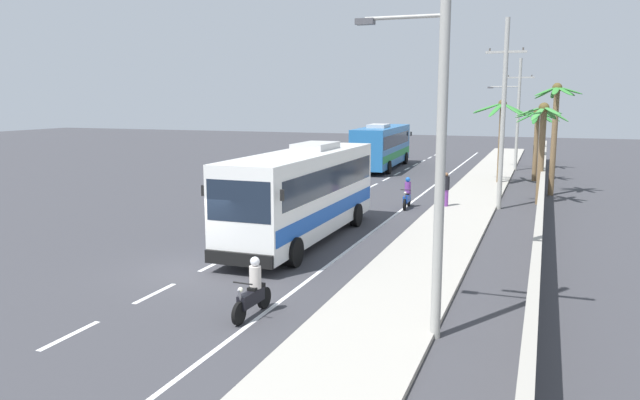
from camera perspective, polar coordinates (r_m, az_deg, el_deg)
The scene contains 17 objects.
ground_plane at distance 21.03m, azimuth -11.05°, elevation -6.50°, with size 160.00×160.00×0.00m, color #3A3A3F.
sidewalk_kerb at distance 28.04m, azimuth 12.06°, elevation -2.37°, with size 3.20×90.00×0.14m, color #A8A399.
lane_markings at distance 33.67m, azimuth 5.62°, elevation -0.35°, with size 3.94×71.51×0.01m.
boundary_wall at distance 31.56m, azimuth 20.03°, elevation 0.13°, with size 0.24×60.00×1.83m, color #9E998E.
coach_bus_foreground at distance 24.67m, azimuth -1.54°, elevation 0.84°, with size 2.97×11.26×3.89m.
coach_bus_far_lane at distance 50.54m, azimuth 5.83°, elevation 5.13°, with size 3.41×12.05×3.73m.
motorcycle_beside_bus at distance 32.49m, azimuth 8.17°, elevation 0.41°, with size 0.56×1.96×1.63m.
motorcycle_trailing at distance 16.44m, azimuth -6.31°, elevation -8.58°, with size 0.56×1.96×1.58m.
pedestrian_near_kerb at distance 32.51m, azimuth 11.72°, elevation 1.06°, with size 0.36×0.36×1.79m.
utility_pole_nearest at distance 14.29m, azimuth 11.15°, elevation 8.20°, with size 3.35×0.24×10.28m.
utility_pole_mid at distance 32.81m, azimuth 16.80°, elevation 7.88°, with size 2.02×0.24×9.75m.
utility_pole_far at distance 51.42m, azimuth 17.98°, elevation 7.92°, with size 3.54×0.24×8.88m.
palm_nearest at distance 52.79m, azimuth 20.19°, elevation 6.72°, with size 2.86×2.73×5.19m.
palm_second at distance 35.05m, azimuth 20.14°, elevation 5.75°, with size 2.78×2.61×5.53m.
palm_third at distance 42.61m, azimuth 16.67°, elevation 6.98°, with size 4.05×4.00×5.68m.
palm_fourth at distance 38.65m, azimuth 21.21°, elevation 7.18°, with size 2.74×2.77×6.65m.
palm_farthest at distance 45.12m, azimuth 19.67°, elevation 6.35°, with size 3.08×2.99×5.11m.
Camera 1 is at (10.67, -17.20, 5.72)m, focal length 34.13 mm.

